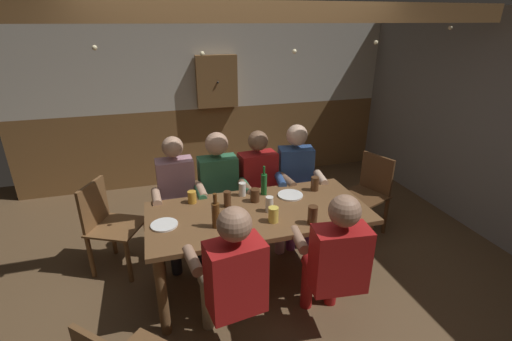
{
  "coord_description": "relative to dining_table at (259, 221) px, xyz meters",
  "views": [
    {
      "loc": [
        -0.77,
        -2.42,
        2.25
      ],
      "look_at": [
        0.0,
        0.23,
        1.09
      ],
      "focal_mm": 25.22,
      "sensor_mm": 36.0,
      "label": 1
    }
  ],
  "objects": [
    {
      "name": "back_wall_wainscot",
      "position": [
        0.0,
        2.53,
        -0.11
      ],
      "size": [
        5.28,
        0.12,
        1.09
      ],
      "primitive_type": "cube",
      "color": "brown",
      "rests_on": "ground_plane"
    },
    {
      "name": "pint_glass_2",
      "position": [
        0.06,
        -0.2,
        0.17
      ],
      "size": [
        0.08,
        0.08,
        0.13
      ],
      "primitive_type": "cylinder",
      "color": "#E5C64C",
      "rests_on": "dining_table"
    },
    {
      "name": "pint_glass_3",
      "position": [
        0.02,
        0.18,
        0.16
      ],
      "size": [
        0.08,
        0.08,
        0.12
      ],
      "primitive_type": "cylinder",
      "color": "#4C2D19",
      "rests_on": "dining_table"
    },
    {
      "name": "bottle_1",
      "position": [
        0.14,
        0.29,
        0.21
      ],
      "size": [
        0.06,
        0.06,
        0.28
      ],
      "color": "#195923",
      "rests_on": "dining_table"
    },
    {
      "name": "person_1",
      "position": [
        -0.21,
        0.65,
        0.04
      ],
      "size": [
        0.53,
        0.53,
        1.25
      ],
      "rotation": [
        0.0,
        0.0,
        3.16
      ],
      "color": "#33724C",
      "rests_on": "ground_plane"
    },
    {
      "name": "person_3",
      "position": [
        0.62,
        0.66,
        0.04
      ],
      "size": [
        0.54,
        0.55,
        1.26
      ],
      "rotation": [
        0.0,
        0.0,
        2.98
      ],
      "color": "#2D4C84",
      "rests_on": "ground_plane"
    },
    {
      "name": "pint_glass_4",
      "position": [
        0.35,
        -0.32,
        0.18
      ],
      "size": [
        0.08,
        0.08,
        0.15
      ],
      "primitive_type": "cylinder",
      "color": "#4C2D19",
      "rests_on": "dining_table"
    },
    {
      "name": "pint_glass_5",
      "position": [
        0.08,
        -0.03,
        0.17
      ],
      "size": [
        0.07,
        0.07,
        0.13
      ],
      "primitive_type": "cylinder",
      "color": "white",
      "rests_on": "dining_table"
    },
    {
      "name": "string_lights",
      "position": [
        0.0,
        0.25,
        1.44
      ],
      "size": [
        3.73,
        0.04,
        0.21
      ],
      "color": "#F9EAB2"
    },
    {
      "name": "plate_1",
      "position": [
        -0.78,
        -0.02,
        0.11
      ],
      "size": [
        0.21,
        0.21,
        0.01
      ],
      "primitive_type": "cylinder",
      "color": "white",
      "rests_on": "dining_table"
    },
    {
      "name": "person_0",
      "position": [
        -0.63,
        0.65,
        0.02
      ],
      "size": [
        0.5,
        0.54,
        1.25
      ],
      "rotation": [
        0.0,
        0.0,
        3.18
      ],
      "color": "#B78493",
      "rests_on": "ground_plane"
    },
    {
      "name": "pint_glass_6",
      "position": [
        -0.52,
        0.31,
        0.16
      ],
      "size": [
        0.08,
        0.08,
        0.11
      ],
      "primitive_type": "cylinder",
      "color": "gold",
      "rests_on": "dining_table"
    },
    {
      "name": "plate_0",
      "position": [
        0.36,
        0.19,
        0.11
      ],
      "size": [
        0.23,
        0.23,
        0.01
      ],
      "primitive_type": "cylinder",
      "color": "white",
      "rests_on": "dining_table"
    },
    {
      "name": "person_2",
      "position": [
        0.22,
        0.65,
        0.02
      ],
      "size": [
        0.54,
        0.53,
        1.23
      ],
      "rotation": [
        0.0,
        0.0,
        3.24
      ],
      "color": "#AD1919",
      "rests_on": "ground_plane"
    },
    {
      "name": "pint_glass_0",
      "position": [
        0.62,
        0.24,
        0.17
      ],
      "size": [
        0.07,
        0.07,
        0.13
      ],
      "primitive_type": "cylinder",
      "color": "#4C2D19",
      "rests_on": "dining_table"
    },
    {
      "name": "bottle_0",
      "position": [
        -0.39,
        -0.15,
        0.22
      ],
      "size": [
        0.06,
        0.06,
        0.29
      ],
      "color": "#593314",
      "rests_on": "dining_table"
    },
    {
      "name": "pint_glass_7",
      "position": [
        -0.06,
        0.32,
        0.17
      ],
      "size": [
        0.07,
        0.07,
        0.13
      ],
      "primitive_type": "cylinder",
      "color": "white",
      "rests_on": "dining_table"
    },
    {
      "name": "chair_empty_near_right",
      "position": [
        -1.29,
        0.64,
        -0.18
      ],
      "size": [
        0.59,
        0.59,
        0.88
      ],
      "rotation": [
        0.0,
        0.0,
        -2.03
      ],
      "color": "brown",
      "rests_on": "ground_plane"
    },
    {
      "name": "ground_plane",
      "position": [
        0.0,
        -0.15,
        -0.65
      ],
      "size": [
        6.33,
        6.33,
        0.0
      ],
      "primitive_type": "plane",
      "color": "brown"
    },
    {
      "name": "person_5",
      "position": [
        0.38,
        -0.66,
        0.01
      ],
      "size": [
        0.56,
        0.54,
        1.2
      ],
      "rotation": [
        0.0,
        0.0,
        -0.11
      ],
      "color": "#AD1919",
      "rests_on": "ground_plane"
    },
    {
      "name": "dining_table",
      "position": [
        0.0,
        0.0,
        0.0
      ],
      "size": [
        1.87,
        0.86,
        0.75
      ],
      "color": "brown",
      "rests_on": "ground_plane"
    },
    {
      "name": "person_4",
      "position": [
        -0.38,
        -0.65,
        0.02
      ],
      "size": [
        0.54,
        0.57,
        1.22
      ],
      "rotation": [
        0.0,
        0.0,
        0.14
      ],
      "color": "#AD1919",
      "rests_on": "ground_plane"
    },
    {
      "name": "wall_dart_cabinet",
      "position": [
        0.12,
        2.4,
        0.82
      ],
      "size": [
        0.56,
        0.15,
        0.7
      ],
      "color": "brown"
    },
    {
      "name": "pint_glass_1",
      "position": [
        -0.24,
        0.15,
        0.17
      ],
      "size": [
        0.06,
        0.06,
        0.14
      ],
      "primitive_type": "cylinder",
      "color": "#4C2D19",
      "rests_on": "dining_table"
    },
    {
      "name": "back_wall_upper",
      "position": [
        0.0,
        2.53,
        1.09
      ],
      "size": [
        5.28,
        0.12,
        1.3
      ],
      "primitive_type": "cube",
      "color": "beige"
    },
    {
      "name": "ceiling_beam",
      "position": [
        0.0,
        0.3,
        1.65
      ],
      "size": [
        4.75,
        0.14,
        0.16
      ],
      "primitive_type": "cube",
      "color": "brown"
    },
    {
      "name": "chair_empty_far_end",
      "position": [
        1.44,
        0.55,
        -0.18
      ],
      "size": [
        0.57,
        0.57,
        0.88
      ],
      "rotation": [
        0.0,
        0.0,
        -4.35
      ],
      "color": "brown",
      "rests_on": "ground_plane"
    }
  ]
}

